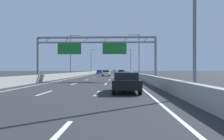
{
  "coord_description": "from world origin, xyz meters",
  "views": [
    {
      "loc": [
        3.32,
        -1.29,
        1.62
      ],
      "look_at": [
        1.18,
        57.59,
        1.47
      ],
      "focal_mm": 32.75,
      "sensor_mm": 36.0,
      "label": 1
    }
  ],
  "objects": [
    {
      "name": "lane_dash_right_12",
      "position": [
        1.8,
        111.5,
        0.01
      ],
      "size": [
        0.16,
        3.0,
        0.01
      ],
      "primitive_type": "cube",
      "color": "white",
      "rests_on": "ground_plane"
    },
    {
      "name": "lane_dash_left_8",
      "position": [
        -1.8,
        75.5,
        0.01
      ],
      "size": [
        0.16,
        3.0,
        0.01
      ],
      "primitive_type": "cube",
      "color": "white",
      "rests_on": "ground_plane"
    },
    {
      "name": "lane_dash_left_7",
      "position": [
        -1.8,
        66.5,
        0.01
      ],
      "size": [
        0.16,
        3.0,
        0.01
      ],
      "primitive_type": "cube",
      "color": "white",
      "rests_on": "ground_plane"
    },
    {
      "name": "lane_dash_right_17",
      "position": [
        1.8,
        156.5,
        0.01
      ],
      "size": [
        0.16,
        3.0,
        0.01
      ],
      "primitive_type": "cube",
      "color": "white",
      "rests_on": "ground_plane"
    },
    {
      "name": "lane_dash_right_2",
      "position": [
        1.8,
        21.5,
        0.01
      ],
      "size": [
        0.16,
        3.0,
        0.01
      ],
      "primitive_type": "cube",
      "color": "white",
      "rests_on": "ground_plane"
    },
    {
      "name": "lane_dash_left_6",
      "position": [
        -1.8,
        57.5,
        0.01
      ],
      "size": [
        0.16,
        3.0,
        0.01
      ],
      "primitive_type": "cube",
      "color": "white",
      "rests_on": "ground_plane"
    },
    {
      "name": "lane_dash_left_1",
      "position": [
        -1.8,
        12.5,
        0.01
      ],
      "size": [
        0.16,
        3.0,
        0.01
      ],
      "primitive_type": "cube",
      "color": "white",
      "rests_on": "ground_plane"
    },
    {
      "name": "lane_dash_right_8",
      "position": [
        1.8,
        75.5,
        0.01
      ],
      "size": [
        0.16,
        3.0,
        0.01
      ],
      "primitive_type": "cube",
      "color": "white",
      "rests_on": "ground_plane"
    },
    {
      "name": "black_car",
      "position": [
        3.8,
        13.3,
        0.73
      ],
      "size": [
        1.87,
        4.19,
        1.41
      ],
      "color": "black",
      "rests_on": "ground_plane"
    },
    {
      "name": "silver_car",
      "position": [
        0.14,
        128.12,
        0.71
      ],
      "size": [
        1.73,
        4.1,
        1.38
      ],
      "color": "#A8ADB2",
      "rests_on": "ground_plane"
    },
    {
      "name": "lane_dash_left_3",
      "position": [
        -1.8,
        30.5,
        0.01
      ],
      "size": [
        0.16,
        3.0,
        0.01
      ],
      "primitive_type": "cube",
      "color": "white",
      "rests_on": "ground_plane"
    },
    {
      "name": "lane_dash_left_13",
      "position": [
        -1.8,
        120.5,
        0.01
      ],
      "size": [
        0.16,
        3.0,
        0.01
      ],
      "primitive_type": "cube",
      "color": "white",
      "rests_on": "ground_plane"
    },
    {
      "name": "lane_dash_left_5",
      "position": [
        -1.8,
        48.5,
        0.01
      ],
      "size": [
        0.16,
        3.0,
        0.01
      ],
      "primitive_type": "cube",
      "color": "white",
      "rests_on": "ground_plane"
    },
    {
      "name": "lane_dash_left_15",
      "position": [
        -1.8,
        138.5,
        0.01
      ],
      "size": [
        0.16,
        3.0,
        0.01
      ],
      "primitive_type": "cube",
      "color": "white",
      "rests_on": "ground_plane"
    },
    {
      "name": "lane_dash_left_17",
      "position": [
        -1.8,
        156.5,
        0.01
      ],
      "size": [
        0.16,
        3.0,
        0.01
      ],
      "primitive_type": "cube",
      "color": "white",
      "rests_on": "ground_plane"
    },
    {
      "name": "lane_dash_right_15",
      "position": [
        1.8,
        138.5,
        0.01
      ],
      "size": [
        0.16,
        3.0,
        0.01
      ],
      "primitive_type": "cube",
      "color": "white",
      "rests_on": "ground_plane"
    },
    {
      "name": "lane_dash_right_16",
      "position": [
        1.8,
        147.5,
        0.01
      ],
      "size": [
        0.16,
        3.0,
        0.01
      ],
      "primitive_type": "cube",
      "color": "white",
      "rests_on": "ground_plane"
    },
    {
      "name": "lane_dash_left_11",
      "position": [
        -1.8,
        102.5,
        0.01
      ],
      "size": [
        0.16,
        3.0,
        0.01
      ],
      "primitive_type": "cube",
      "color": "white",
      "rests_on": "ground_plane"
    },
    {
      "name": "lane_dash_right_14",
      "position": [
        1.8,
        129.5,
        0.01
      ],
      "size": [
        0.16,
        3.0,
        0.01
      ],
      "primitive_type": "cube",
      "color": "white",
      "rests_on": "ground_plane"
    },
    {
      "name": "lane_dash_right_4",
      "position": [
        1.8,
        39.5,
        0.01
      ],
      "size": [
        0.16,
        3.0,
        0.01
      ],
      "primitive_type": "cube",
      "color": "white",
      "rests_on": "ground_plane"
    },
    {
      "name": "lane_dash_left_12",
      "position": [
        -1.8,
        111.5,
        0.01
      ],
      "size": [
        0.16,
        3.0,
        0.01
      ],
      "primitive_type": "cube",
      "color": "white",
      "rests_on": "ground_plane"
    },
    {
      "name": "lane_dash_left_4",
      "position": [
        -1.8,
        39.5,
        0.01
      ],
      "size": [
        0.16,
        3.0,
        0.01
      ],
      "primitive_type": "cube",
      "color": "white",
      "rests_on": "ground_plane"
    },
    {
      "name": "streetlamp_right_near",
      "position": [
        7.47,
        10.76,
        5.4
      ],
      "size": [
        2.58,
        0.28,
        9.5
      ],
      "color": "slate",
      "rests_on": "ground_plane"
    },
    {
      "name": "blue_car",
      "position": [
        -3.6,
        69.57,
        0.75
      ],
      "size": [
        1.85,
        4.16,
        1.45
      ],
      "color": "#2347AD",
      "rests_on": "ground_plane"
    },
    {
      "name": "sign_gantry",
      "position": [
        -0.14,
        27.66,
        4.84
      ],
      "size": [
        17.19,
        0.36,
        6.36
      ],
      "color": "gray",
      "rests_on": "ground_plane"
    },
    {
      "name": "lane_dash_left_16",
      "position": [
        -1.8,
        147.5,
        0.01
      ],
      "size": [
        0.16,
        3.0,
        0.01
      ],
      "primitive_type": "cube",
      "color": "white",
      "rests_on": "ground_plane"
    },
    {
      "name": "lane_dash_left_2",
      "position": [
        -1.8,
        21.5,
        0.01
      ],
      "size": [
        0.16,
        3.0,
        0.01
      ],
      "primitive_type": "cube",
      "color": "white",
      "rests_on": "ground_plane"
    },
    {
      "name": "lane_dash_right_13",
      "position": [
        1.8,
        120.5,
        0.01
      ],
      "size": [
        0.16,
        3.0,
        0.01
      ],
      "primitive_type": "cube",
      "color": "white",
      "rests_on": "ground_plane"
    },
    {
      "name": "barrier_right",
      "position": [
        6.9,
        110.0,
        0.47
      ],
      "size": [
        0.45,
        220.0,
        0.95
      ],
      "color": "#9E9E99",
      "rests_on": "ground_plane"
    },
    {
      "name": "white_car",
      "position": [
        -0.01,
        49.22,
        0.76
      ],
      "size": [
        1.73,
        4.24,
        1.46
      ],
      "color": "silver",
      "rests_on": "ground_plane"
    },
    {
      "name": "lane_dash_right_1",
      "position": [
        1.8,
        12.5,
        0.01
      ],
      "size": [
        0.16,
        3.0,
        0.01
      ],
      "primitive_type": "cube",
      "color": "white",
      "rests_on": "ground_plane"
    },
    {
      "name": "streetlamp_left_mid",
      "position": [
        -7.47,
        44.35,
        5.4
      ],
      "size": [
        2.58,
        0.28,
        9.5
      ],
      "color": "slate",
      "rests_on": "ground_plane"
    },
    {
      "name": "lane_dash_right_9",
      "position": [
        1.8,
        84.5,
        0.01
      ],
      "size": [
        0.16,
        3.0,
        0.01
      ],
      "primitive_type": "cube",
      "color": "white",
      "rests_on": "ground_plane"
    },
    {
      "name": "ground_plane",
      "position": [
        0.0,
        100.0,
        0.0
      ],
      "size": [
        260.0,
        260.0,
        0.0
      ],
      "primitive_type": "plane",
      "color": "#2D2D30"
    },
    {
      "name": "streetlamp_left_far",
      "position": [
        -7.47,
        77.95,
        5.4
      ],
      "size": [
        2.58,
        0.28,
        9.5
      ],
      "color": "slate",
      "rests_on": "ground_plane"
    },
    {
      "name": "edge_line_left",
      "position": [
        -5.25,
        88.0,
        0.01
      ],
      "size": [
        0.16,
        176.0,
        0.01
      ],
      "primitive_type": "cube",
      "color": "white",
      "rests_on": "ground_plane"
    },
    {
      "name": "lane_dash_right_3",
      "position": [
        1.8,
        30.5,
        0.01
      ],
      "size": [
        0.16,
        3.0,
        0.01
      ],
      "primitive_type": "cube",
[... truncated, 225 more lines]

